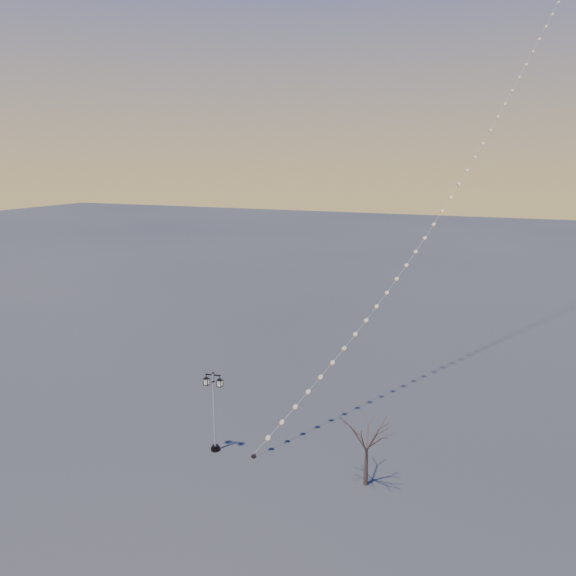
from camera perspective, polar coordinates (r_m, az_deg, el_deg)
The scene contains 4 objects.
ground at distance 31.77m, azimuth -3.55°, elevation -18.14°, with size 300.00×300.00×0.00m, color #434443.
street_lamp at distance 32.06m, azimuth -7.83°, elevation -12.41°, with size 1.24×0.55×4.91m.
bare_tree at distance 28.99m, azimuth 8.38°, elevation -15.30°, with size 2.38×2.38×3.96m.
kite_train at distance 44.72m, azimuth 17.97°, elevation 15.02°, with size 17.75×39.67×36.94m.
Camera 1 is at (11.92, -24.36, 16.55)m, focal length 33.61 mm.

